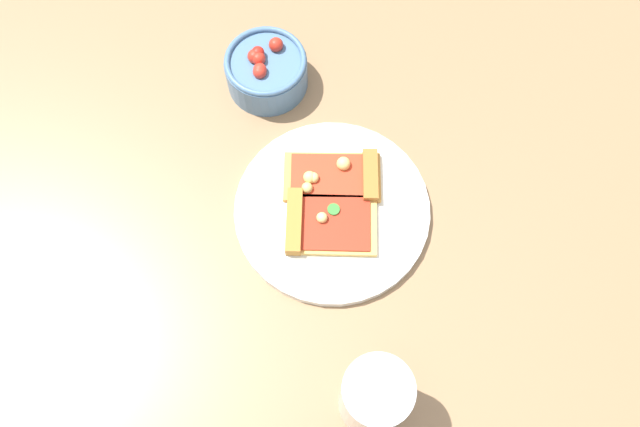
% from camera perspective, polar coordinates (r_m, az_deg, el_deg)
% --- Properties ---
extents(ground_plane, '(2.40, 2.40, 0.00)m').
position_cam_1_polar(ground_plane, '(0.90, 4.54, 0.36)').
color(ground_plane, '#93704C').
rests_on(ground_plane, ground).
extents(plate, '(0.27, 0.27, 0.01)m').
position_cam_1_polar(plate, '(0.89, 1.04, 0.41)').
color(plate, silver).
rests_on(plate, ground_plane).
extents(pizza_slice_near, '(0.08, 0.14, 0.03)m').
position_cam_1_polar(pizza_slice_near, '(0.90, 1.67, 3.24)').
color(pizza_slice_near, gold).
rests_on(pizza_slice_near, plate).
extents(pizza_slice_far, '(0.10, 0.13, 0.02)m').
position_cam_1_polar(pizza_slice_far, '(0.87, 0.23, -0.82)').
color(pizza_slice_far, '#E5B256').
rests_on(pizza_slice_far, plate).
extents(salad_bowl, '(0.12, 0.12, 0.07)m').
position_cam_1_polar(salad_bowl, '(0.97, -4.68, 12.29)').
color(salad_bowl, '#4C7299').
rests_on(salad_bowl, ground_plane).
extents(soda_glass, '(0.08, 0.08, 0.14)m').
position_cam_1_polar(soda_glass, '(0.77, 4.70, -15.59)').
color(soda_glass, silver).
rests_on(soda_glass, ground_plane).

